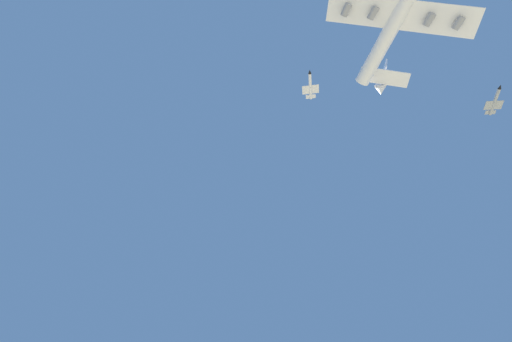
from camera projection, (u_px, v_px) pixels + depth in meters
name	position (u px, v px, depth m)	size (l,w,h in m)	color
carrier_jet	(401.00, 12.00, 154.56)	(74.09, 57.87, 23.78)	white
chase_jet_lead	(310.00, 86.00, 180.15)	(15.32, 8.79, 4.00)	silver
chase_jet_left_wing	(495.00, 102.00, 171.34)	(15.26, 8.95, 4.00)	#999EA3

